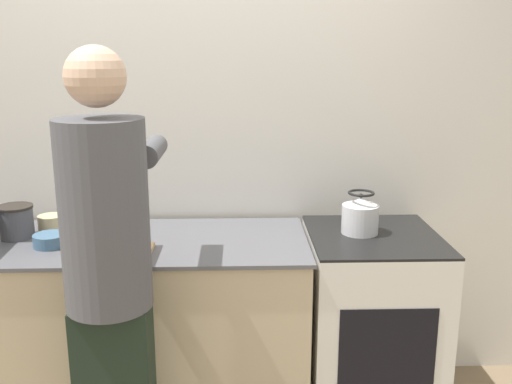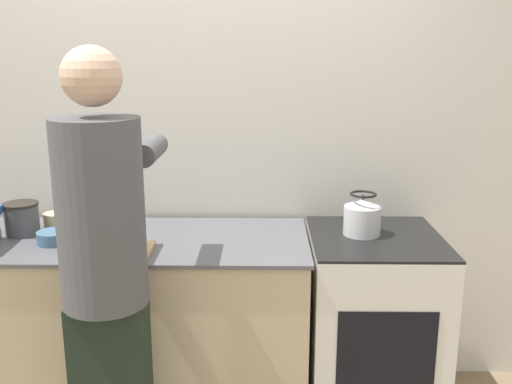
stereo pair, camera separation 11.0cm
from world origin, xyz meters
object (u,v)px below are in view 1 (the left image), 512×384
person (109,269)px  bowl_prep (51,223)px  oven (370,325)px  canister_jar (16,222)px  cutting_board (114,252)px  knife (121,250)px  kettle (360,216)px

person → bowl_prep: size_ratio=14.43×
oven → person: (-1.11, -0.53, 0.51)m
oven → canister_jar: bearing=177.9°
person → canister_jar: person is taller
person → bowl_prep: bearing=121.8°
cutting_board → knife: bearing=-16.6°
oven → knife: size_ratio=4.05×
bowl_prep → canister_jar: canister_jar is taller
bowl_prep → oven: bearing=-6.4°
knife → canister_jar: canister_jar is taller
kettle → bowl_prep: (-1.48, 0.15, -0.06)m
oven → person: bearing=-154.6°
oven → canister_jar: canister_jar is taller
cutting_board → canister_jar: bearing=154.9°
knife → oven: bearing=32.6°
bowl_prep → person: bearing=-58.2°
bowl_prep → canister_jar: bearing=-137.7°
person → kettle: bearing=28.0°
kettle → bowl_prep: size_ratio=1.63×
knife → kettle: size_ratio=1.14×
oven → cutting_board: (-1.17, -0.17, 0.45)m
oven → person: 1.34m
oven → bowl_prep: 1.63m
cutting_board → bowl_prep: size_ratio=2.62×
knife → cutting_board: bearing=-173.0°
oven → canister_jar: 1.75m
bowl_prep → canister_jar: size_ratio=0.75×
canister_jar → kettle: bearing=-1.2°
person → kettle: 1.19m
knife → bowl_prep: bearing=162.5°
person → knife: (-0.03, 0.35, -0.05)m
kettle → person: bearing=-152.0°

